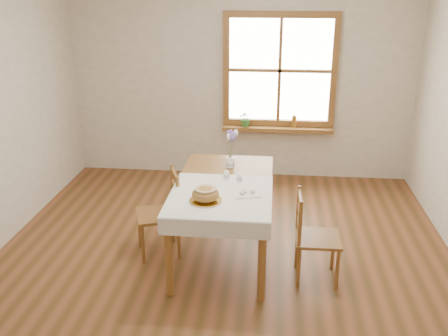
# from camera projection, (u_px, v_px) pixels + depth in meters

# --- Properties ---
(ground) EXTENTS (5.00, 5.00, 0.00)m
(ground) POSITION_uv_depth(u_px,v_px,m) (221.00, 269.00, 4.68)
(ground) COLOR brown
(ground) RESTS_ON ground
(room_walls) EXTENTS (4.60, 5.10, 2.65)m
(room_walls) POSITION_uv_depth(u_px,v_px,m) (220.00, 89.00, 4.08)
(room_walls) COLOR silver
(room_walls) RESTS_ON ground
(window) EXTENTS (1.46, 0.08, 1.46)m
(window) POSITION_uv_depth(u_px,v_px,m) (280.00, 71.00, 6.42)
(window) COLOR olive
(window) RESTS_ON ground
(window_sill) EXTENTS (1.46, 0.20, 0.05)m
(window_sill) POSITION_uv_depth(u_px,v_px,m) (277.00, 129.00, 6.62)
(window_sill) COLOR olive
(window_sill) RESTS_ON ground
(dining_table) EXTENTS (0.90, 1.60, 0.75)m
(dining_table) POSITION_uv_depth(u_px,v_px,m) (224.00, 191.00, 4.73)
(dining_table) COLOR olive
(dining_table) RESTS_ON ground
(table_linen) EXTENTS (0.91, 0.99, 0.01)m
(table_linen) POSITION_uv_depth(u_px,v_px,m) (221.00, 195.00, 4.41)
(table_linen) COLOR white
(table_linen) RESTS_ON dining_table
(chair_left) EXTENTS (0.53, 0.52, 0.86)m
(chair_left) POSITION_uv_depth(u_px,v_px,m) (158.00, 213.00, 4.82)
(chair_left) COLOR olive
(chair_left) RESTS_ON ground
(chair_right) EXTENTS (0.41, 0.39, 0.83)m
(chair_right) POSITION_uv_depth(u_px,v_px,m) (318.00, 237.00, 4.40)
(chair_right) COLOR olive
(chair_right) RESTS_ON ground
(bread_plate) EXTENTS (0.32, 0.32, 0.01)m
(bread_plate) POSITION_uv_depth(u_px,v_px,m) (206.00, 201.00, 4.27)
(bread_plate) COLOR white
(bread_plate) RESTS_ON table_linen
(bread_loaf) EXTENTS (0.24, 0.24, 0.13)m
(bread_loaf) POSITION_uv_depth(u_px,v_px,m) (206.00, 193.00, 4.25)
(bread_loaf) COLOR #AA7F3C
(bread_loaf) RESTS_ON bread_plate
(egg_napkin) EXTENTS (0.27, 0.25, 0.01)m
(egg_napkin) POSITION_uv_depth(u_px,v_px,m) (247.00, 194.00, 4.42)
(egg_napkin) COLOR white
(egg_napkin) RESTS_ON table_linen
(eggs) EXTENTS (0.21, 0.20, 0.04)m
(eggs) POSITION_uv_depth(u_px,v_px,m) (247.00, 191.00, 4.41)
(eggs) COLOR white
(eggs) RESTS_ON egg_napkin
(salt_shaker) EXTENTS (0.07, 0.07, 0.10)m
(salt_shaker) POSITION_uv_depth(u_px,v_px,m) (226.00, 175.00, 4.71)
(salt_shaker) COLOR white
(salt_shaker) RESTS_ON table_linen
(pepper_shaker) EXTENTS (0.06, 0.06, 0.09)m
(pepper_shaker) POSITION_uv_depth(u_px,v_px,m) (239.00, 178.00, 4.66)
(pepper_shaker) COLOR white
(pepper_shaker) RESTS_ON table_linen
(flower_vase) EXTENTS (0.09, 0.09, 0.10)m
(flower_vase) POSITION_uv_depth(u_px,v_px,m) (230.00, 163.00, 5.06)
(flower_vase) COLOR white
(flower_vase) RESTS_ON dining_table
(lavender_bouquet) EXTENTS (0.16, 0.16, 0.30)m
(lavender_bouquet) POSITION_uv_depth(u_px,v_px,m) (230.00, 145.00, 4.99)
(lavender_bouquet) COLOR #6A5597
(lavender_bouquet) RESTS_ON flower_vase
(potted_plant) EXTENTS (0.25, 0.26, 0.17)m
(potted_plant) POSITION_uv_depth(u_px,v_px,m) (246.00, 120.00, 6.63)
(potted_plant) COLOR #32742E
(potted_plant) RESTS_ON window_sill
(amber_bottle) EXTENTS (0.07, 0.07, 0.17)m
(amber_bottle) POSITION_uv_depth(u_px,v_px,m) (294.00, 121.00, 6.57)
(amber_bottle) COLOR #98601C
(amber_bottle) RESTS_ON window_sill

